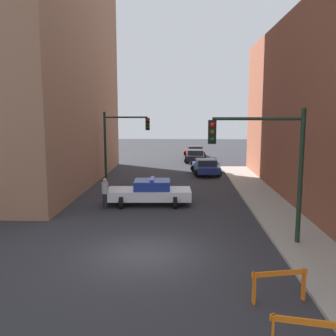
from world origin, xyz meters
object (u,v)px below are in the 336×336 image
(parked_car_mid, at_px, (195,156))
(pedestrian_crossing, at_px, (105,193))
(traffic_light_near, at_px, (271,156))
(police_car, at_px, (150,192))
(parked_car_near, at_px, (206,166))
(traffic_light_far, at_px, (120,136))
(barrier_mid, at_px, (279,281))
(parked_car_far, at_px, (195,151))
(barrier_front, at_px, (309,332))

(parked_car_mid, height_order, pedestrian_crossing, pedestrian_crossing)
(parked_car_mid, bearing_deg, pedestrian_crossing, -103.98)
(traffic_light_near, relative_size, police_car, 1.09)
(parked_car_near, bearing_deg, traffic_light_far, -158.00)
(police_car, bearing_deg, pedestrian_crossing, 109.54)
(traffic_light_near, xyz_separation_m, parked_car_mid, (-1.98, 24.64, -2.86))
(parked_car_mid, bearing_deg, traffic_light_far, -116.43)
(barrier_mid, bearing_deg, traffic_light_near, 81.30)
(pedestrian_crossing, bearing_deg, parked_car_far, 62.46)
(traffic_light_near, distance_m, pedestrian_crossing, 9.59)
(traffic_light_near, xyz_separation_m, barrier_mid, (-0.69, -4.54, -2.91))
(parked_car_near, distance_m, barrier_mid, 21.33)
(parked_car_near, bearing_deg, parked_car_mid, 89.74)
(pedestrian_crossing, bearing_deg, police_car, 7.42)
(traffic_light_near, xyz_separation_m, traffic_light_far, (-8.03, 13.46, -0.13))
(parked_car_near, relative_size, barrier_front, 2.81)
(barrier_front, distance_m, barrier_mid, 2.40)
(barrier_mid, bearing_deg, parked_car_far, 92.10)
(traffic_light_near, height_order, barrier_mid, traffic_light_near)
(parked_car_near, relative_size, barrier_mid, 2.81)
(police_car, bearing_deg, barrier_mid, -159.68)
(pedestrian_crossing, height_order, barrier_front, pedestrian_crossing)
(pedestrian_crossing, xyz_separation_m, barrier_front, (6.81, -12.28, -0.24))
(barrier_front, bearing_deg, barrier_mid, 89.97)
(traffic_light_near, bearing_deg, traffic_light_far, 120.83)
(police_car, xyz_separation_m, pedestrian_crossing, (-2.33, -0.93, 0.14))
(parked_car_mid, relative_size, barrier_mid, 2.76)
(traffic_light_near, distance_m, parked_car_far, 29.24)
(traffic_light_near, xyz_separation_m, parked_car_far, (-1.93, 29.04, -2.86))
(traffic_light_near, xyz_separation_m, police_car, (-5.17, 6.27, -2.81))
(traffic_light_far, bearing_deg, barrier_mid, -67.82)
(parked_car_near, bearing_deg, traffic_light_near, -89.84)
(traffic_light_near, relative_size, parked_car_near, 1.17)
(traffic_light_far, xyz_separation_m, barrier_mid, (7.34, -18.00, -2.78))
(parked_car_far, relative_size, pedestrian_crossing, 2.68)
(police_car, xyz_separation_m, barrier_front, (4.48, -13.21, -0.11))
(traffic_light_far, bearing_deg, parked_car_mid, 61.57)
(traffic_light_far, xyz_separation_m, police_car, (2.86, -7.19, -2.67))
(police_car, height_order, parked_car_near, police_car)
(police_car, bearing_deg, parked_car_near, -21.99)
(traffic_light_near, height_order, parked_car_near, traffic_light_near)
(parked_car_mid, bearing_deg, barrier_front, -85.67)
(traffic_light_far, bearing_deg, barrier_front, -70.22)
(police_car, bearing_deg, traffic_light_far, 19.51)
(parked_car_mid, height_order, parked_car_far, same)
(traffic_light_near, distance_m, traffic_light_far, 15.67)
(police_car, distance_m, parked_car_far, 23.00)
(parked_car_far, relative_size, barrier_front, 2.82)
(police_car, distance_m, pedestrian_crossing, 2.51)
(pedestrian_crossing, relative_size, barrier_mid, 1.05)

